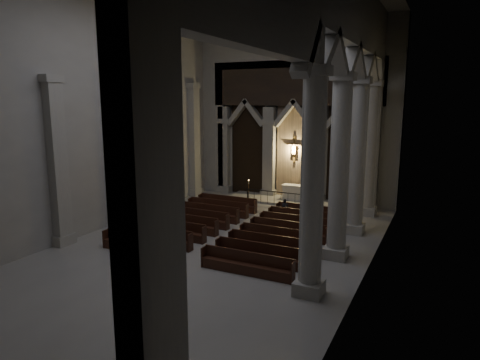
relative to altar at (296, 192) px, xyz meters
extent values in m
plane|color=gray|center=(-0.51, -10.91, -0.65)|extent=(24.00, 24.00, 0.00)
cube|color=#9B9891|center=(-0.51, 1.09, 5.35)|extent=(14.00, 0.10, 12.00)
cube|color=#9B9891|center=(-7.51, -10.91, 5.35)|extent=(0.10, 24.00, 12.00)
cube|color=#9B9891|center=(6.49, -10.91, 5.35)|extent=(0.10, 24.00, 12.00)
cube|color=#A19E96|center=(-5.91, 0.59, 2.55)|extent=(0.80, 0.50, 6.40)
cube|color=#A19E96|center=(-5.91, 0.59, -0.40)|extent=(1.05, 0.70, 0.50)
cube|color=#A19E96|center=(-5.91, 0.59, 4.70)|extent=(1.00, 0.65, 0.35)
cube|color=#A19E96|center=(-2.31, 0.59, 2.55)|extent=(0.80, 0.50, 6.40)
cube|color=#A19E96|center=(-2.31, 0.59, -0.40)|extent=(1.05, 0.70, 0.50)
cube|color=#A19E96|center=(-2.31, 0.59, 4.70)|extent=(1.00, 0.65, 0.35)
cube|color=#A19E96|center=(1.29, 0.59, 2.55)|extent=(0.80, 0.50, 6.40)
cube|color=#A19E96|center=(1.29, 0.59, -0.40)|extent=(1.05, 0.70, 0.50)
cube|color=#A19E96|center=(1.29, 0.59, 4.70)|extent=(1.00, 0.65, 0.35)
cube|color=#A19E96|center=(4.89, 0.59, 2.55)|extent=(0.80, 0.50, 6.40)
cube|color=#A19E96|center=(4.89, 0.59, -0.40)|extent=(1.05, 0.70, 0.50)
cube|color=#A19E96|center=(4.89, 0.59, 4.70)|extent=(1.00, 0.65, 0.35)
cube|color=black|center=(-4.11, 0.94, 2.85)|extent=(2.60, 0.15, 7.00)
cube|color=tan|center=(-0.51, 0.94, 2.85)|extent=(2.60, 0.15, 7.00)
cube|color=black|center=(3.09, 0.94, 2.85)|extent=(2.60, 0.15, 7.00)
cube|color=black|center=(-0.51, 0.59, 7.35)|extent=(12.00, 0.50, 3.00)
cube|color=#A19E96|center=(-6.71, 0.59, 3.85)|extent=(1.60, 0.50, 9.00)
cube|color=#A19E96|center=(5.69, 0.59, 3.85)|extent=(1.60, 0.50, 9.00)
cube|color=#A19E96|center=(-0.51, 0.59, 9.85)|extent=(14.00, 0.50, 3.00)
plane|color=#FFB872|center=(-0.51, 0.91, 2.85)|extent=(1.50, 0.00, 1.50)
cube|color=brown|center=(-0.51, 0.82, 2.85)|extent=(0.13, 0.08, 1.80)
cube|color=brown|center=(-0.51, 0.82, 3.20)|extent=(1.10, 0.08, 0.13)
cube|color=tan|center=(-0.51, 0.76, 2.80)|extent=(0.26, 0.10, 0.60)
sphere|color=tan|center=(-0.51, 0.76, 3.20)|extent=(0.17, 0.17, 0.17)
cylinder|color=tan|center=(-0.77, 0.76, 3.17)|extent=(0.45, 0.08, 0.08)
cylinder|color=tan|center=(-0.25, 0.76, 3.17)|extent=(0.45, 0.08, 0.08)
cube|color=#A19E96|center=(4.99, -1.41, -0.40)|extent=(1.00, 1.00, 0.50)
cylinder|color=#A19E96|center=(4.99, -1.41, 3.35)|extent=(0.70, 0.70, 7.50)
cube|color=#A19E96|center=(4.99, -1.41, 7.20)|extent=(0.95, 0.95, 0.35)
cube|color=#A19E96|center=(4.99, -5.41, -0.40)|extent=(1.00, 1.00, 0.50)
cylinder|color=#A19E96|center=(4.99, -5.41, 3.35)|extent=(0.70, 0.70, 7.50)
cube|color=#A19E96|center=(4.99, -5.41, 7.20)|extent=(0.95, 0.95, 0.35)
cube|color=#A19E96|center=(4.99, -9.41, -0.40)|extent=(1.00, 1.00, 0.50)
cylinder|color=#A19E96|center=(4.99, -9.41, 3.35)|extent=(0.70, 0.70, 7.50)
cube|color=#A19E96|center=(4.99, -9.41, 7.20)|extent=(0.95, 0.95, 0.35)
cube|color=#A19E96|center=(4.99, -13.41, -0.40)|extent=(1.00, 1.00, 0.50)
cylinder|color=#A19E96|center=(4.99, -13.41, 3.35)|extent=(0.70, 0.70, 7.50)
cube|color=#A19E96|center=(4.99, -13.41, 7.20)|extent=(0.95, 0.95, 0.35)
cube|color=#A19E96|center=(4.99, 0.49, 3.95)|extent=(0.55, 1.20, 9.20)
cube|color=#A19E96|center=(4.99, -22.31, 3.95)|extent=(0.55, 1.20, 9.20)
cube|color=#A19E96|center=(-7.26, -1.41, -0.40)|extent=(0.60, 1.00, 0.50)
cube|color=#A19E96|center=(-7.26, -1.41, 3.35)|extent=(0.50, 0.80, 7.50)
cube|color=#A19E96|center=(-7.26, -1.41, 7.20)|extent=(0.60, 1.00, 0.35)
cube|color=#A19E96|center=(-7.26, -5.41, -0.40)|extent=(0.60, 1.00, 0.50)
cube|color=#A19E96|center=(-7.26, -5.41, 3.35)|extent=(0.50, 0.80, 7.50)
cube|color=#A19E96|center=(-7.26, -5.41, 7.20)|extent=(0.60, 1.00, 0.35)
cube|color=#A19E96|center=(-7.26, -9.41, -0.40)|extent=(0.60, 1.00, 0.50)
cube|color=#A19E96|center=(-7.26, -9.41, 3.35)|extent=(0.50, 0.80, 7.50)
cube|color=#A19E96|center=(-7.26, -9.41, 7.20)|extent=(0.60, 1.00, 0.35)
cube|color=#A19E96|center=(-7.26, -13.41, -0.40)|extent=(0.60, 1.00, 0.50)
cube|color=#A19E96|center=(-7.26, -13.41, 3.35)|extent=(0.50, 0.80, 7.50)
cube|color=#A19E96|center=(-7.26, -13.41, 7.20)|extent=(0.60, 1.00, 0.35)
cube|color=#A19E96|center=(-0.51, -0.31, -0.58)|extent=(8.50, 2.60, 0.15)
cube|color=silver|center=(0.00, 0.00, -0.02)|extent=(1.81, 0.70, 0.96)
cube|color=white|center=(0.00, 0.00, 0.47)|extent=(1.96, 0.78, 0.04)
cube|color=black|center=(-0.51, -1.64, 0.26)|extent=(4.81, 0.05, 0.05)
cube|color=black|center=(-2.91, -1.64, -0.17)|extent=(0.09, 0.09, 0.96)
cube|color=black|center=(1.90, -1.64, -0.17)|extent=(0.09, 0.09, 0.96)
cylinder|color=black|center=(-2.43, -1.64, -0.20)|extent=(0.02, 0.02, 0.89)
cylinder|color=black|center=(-1.95, -1.64, -0.20)|extent=(0.02, 0.02, 0.89)
cylinder|color=black|center=(-1.47, -1.64, -0.20)|extent=(0.02, 0.02, 0.89)
cylinder|color=black|center=(-0.99, -1.64, -0.20)|extent=(0.02, 0.02, 0.89)
cylinder|color=black|center=(-0.51, -1.64, -0.20)|extent=(0.02, 0.02, 0.89)
cylinder|color=black|center=(-0.03, -1.64, -0.20)|extent=(0.02, 0.02, 0.89)
cylinder|color=black|center=(0.45, -1.64, -0.20)|extent=(0.02, 0.02, 0.89)
cylinder|color=black|center=(0.94, -1.64, -0.20)|extent=(0.02, 0.02, 0.89)
cylinder|color=black|center=(1.42, -1.64, -0.20)|extent=(0.02, 0.02, 0.89)
cylinder|color=#A97434|center=(-3.07, -1.19, -0.63)|extent=(0.25, 0.25, 0.05)
cylinder|color=#A97434|center=(-3.07, -1.19, -0.04)|extent=(0.04, 0.04, 1.18)
cylinder|color=#A97434|center=(-3.07, -1.19, 0.55)|extent=(0.12, 0.12, 0.02)
cylinder|color=beige|center=(-3.07, -1.19, 0.66)|extent=(0.05, 0.05, 0.20)
sphere|color=#FFB059|center=(-3.07, -1.19, 0.78)|extent=(0.05, 0.05, 0.05)
cylinder|color=#A97434|center=(2.67, -1.60, -0.63)|extent=(0.24, 0.24, 0.05)
cylinder|color=#A97434|center=(2.67, -1.60, -0.06)|extent=(0.04, 0.04, 1.13)
cylinder|color=#A97434|center=(2.67, -1.60, 0.50)|extent=(0.12, 0.12, 0.02)
cylinder|color=beige|center=(2.67, -1.60, 0.61)|extent=(0.05, 0.05, 0.20)
sphere|color=#FFB059|center=(2.67, -1.60, 0.72)|extent=(0.04, 0.04, 0.04)
cube|color=black|center=(-3.21, -4.14, -0.44)|extent=(3.94, 0.38, 0.42)
cube|color=black|center=(-3.21, -3.96, 0.01)|extent=(3.94, 0.07, 0.47)
cube|color=black|center=(-5.18, -4.14, -0.23)|extent=(0.06, 0.42, 0.85)
cube|color=black|center=(-1.24, -4.14, -0.23)|extent=(0.06, 0.42, 0.85)
cube|color=black|center=(2.19, -4.14, -0.44)|extent=(3.94, 0.38, 0.42)
cube|color=black|center=(2.19, -3.96, 0.01)|extent=(3.94, 0.07, 0.47)
cube|color=black|center=(0.22, -4.14, -0.23)|extent=(0.06, 0.42, 0.85)
cube|color=black|center=(4.16, -4.14, -0.23)|extent=(0.06, 0.42, 0.85)
cube|color=black|center=(-3.21, -5.37, -0.44)|extent=(3.94, 0.38, 0.42)
cube|color=black|center=(-3.21, -5.20, 0.01)|extent=(3.94, 0.07, 0.47)
cube|color=black|center=(-5.18, -5.37, -0.23)|extent=(0.06, 0.42, 0.85)
cube|color=black|center=(-1.24, -5.37, -0.23)|extent=(0.06, 0.42, 0.85)
cube|color=black|center=(2.19, -5.37, -0.44)|extent=(3.94, 0.38, 0.42)
cube|color=black|center=(2.19, -5.20, 0.01)|extent=(3.94, 0.07, 0.47)
cube|color=black|center=(0.22, -5.37, -0.23)|extent=(0.06, 0.42, 0.85)
cube|color=black|center=(4.16, -5.37, -0.23)|extent=(0.06, 0.42, 0.85)
cube|color=black|center=(-3.21, -6.61, -0.44)|extent=(3.94, 0.38, 0.42)
cube|color=black|center=(-3.21, -6.43, 0.01)|extent=(3.94, 0.07, 0.47)
cube|color=black|center=(-5.18, -6.61, -0.23)|extent=(0.06, 0.42, 0.85)
cube|color=black|center=(-1.24, -6.61, -0.23)|extent=(0.06, 0.42, 0.85)
cube|color=black|center=(2.19, -6.61, -0.44)|extent=(3.94, 0.38, 0.42)
cube|color=black|center=(2.19, -6.43, 0.01)|extent=(3.94, 0.07, 0.47)
cube|color=black|center=(0.22, -6.61, -0.23)|extent=(0.06, 0.42, 0.85)
cube|color=black|center=(4.16, -6.61, -0.23)|extent=(0.06, 0.42, 0.85)
cube|color=black|center=(-3.21, -7.84, -0.44)|extent=(3.94, 0.38, 0.42)
cube|color=black|center=(-3.21, -7.66, 0.01)|extent=(3.94, 0.07, 0.47)
cube|color=black|center=(-5.18, -7.84, -0.23)|extent=(0.06, 0.42, 0.85)
cube|color=black|center=(-1.24, -7.84, -0.23)|extent=(0.06, 0.42, 0.85)
cube|color=black|center=(2.19, -7.84, -0.44)|extent=(3.94, 0.38, 0.42)
cube|color=black|center=(2.19, -7.66, 0.01)|extent=(3.94, 0.07, 0.47)
cube|color=black|center=(0.22, -7.84, -0.23)|extent=(0.06, 0.42, 0.85)
cube|color=black|center=(4.16, -7.84, -0.23)|extent=(0.06, 0.42, 0.85)
cube|color=black|center=(-3.21, -9.07, -0.44)|extent=(3.94, 0.38, 0.42)
cube|color=black|center=(-3.21, -8.89, 0.01)|extent=(3.94, 0.07, 0.47)
cube|color=black|center=(-5.18, -9.07, -0.23)|extent=(0.06, 0.42, 0.85)
cube|color=black|center=(-1.24, -9.07, -0.23)|extent=(0.06, 0.42, 0.85)
cube|color=black|center=(2.19, -9.07, -0.44)|extent=(3.94, 0.38, 0.42)
cube|color=black|center=(2.19, -8.89, 0.01)|extent=(3.94, 0.07, 0.47)
cube|color=black|center=(0.22, -9.07, -0.23)|extent=(0.06, 0.42, 0.85)
cube|color=black|center=(4.16, -9.07, -0.23)|extent=(0.06, 0.42, 0.85)
cube|color=black|center=(-3.21, -10.30, -0.44)|extent=(3.94, 0.38, 0.42)
cube|color=black|center=(-3.21, -10.13, 0.01)|extent=(3.94, 0.07, 0.47)
cube|color=black|center=(-5.18, -10.30, -0.23)|extent=(0.06, 0.42, 0.85)
cube|color=black|center=(-1.24, -10.30, -0.23)|extent=(0.06, 0.42, 0.85)
cube|color=black|center=(2.19, -10.30, -0.44)|extent=(3.94, 0.38, 0.42)
cube|color=black|center=(2.19, -10.13, 0.01)|extent=(3.94, 0.07, 0.47)
cube|color=black|center=(0.22, -10.30, -0.23)|extent=(0.06, 0.42, 0.85)
cube|color=black|center=(4.16, -10.30, -0.23)|extent=(0.06, 0.42, 0.85)
cube|color=black|center=(-3.21, -11.54, -0.44)|extent=(3.94, 0.38, 0.42)
cube|color=black|center=(-3.21, -11.36, 0.01)|extent=(3.94, 0.07, 0.47)
cube|color=black|center=(-5.18, -11.54, -0.23)|extent=(0.06, 0.42, 0.85)
cube|color=black|center=(-1.24, -11.54, -0.23)|extent=(0.06, 0.42, 0.85)
cube|color=black|center=(2.19, -11.54, -0.44)|extent=(3.94, 0.38, 0.42)
cube|color=black|center=(2.19, -11.36, 0.01)|extent=(3.94, 0.07, 0.47)
cube|color=black|center=(0.22, -11.54, -0.23)|extent=(0.06, 0.42, 0.85)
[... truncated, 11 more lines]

